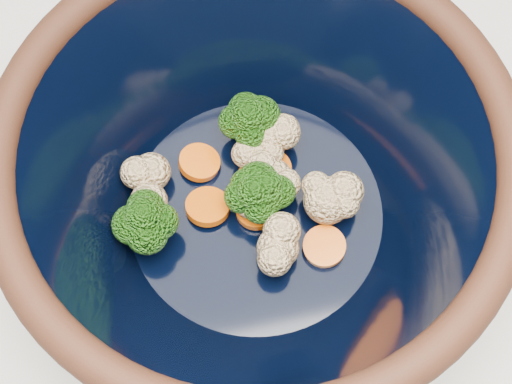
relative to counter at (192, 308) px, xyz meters
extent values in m
plane|color=#9E7A54|center=(0.00, 0.00, -0.45)|extent=(3.00, 3.00, 0.00)
cube|color=silver|center=(0.00, 0.00, 0.00)|extent=(1.20, 1.20, 0.90)
cylinder|color=black|center=(0.07, -0.07, 0.46)|extent=(0.20, 0.20, 0.01)
torus|color=black|center=(0.07, -0.07, 0.58)|extent=(0.33, 0.33, 0.02)
cylinder|color=black|center=(0.07, -0.07, 0.48)|extent=(0.19, 0.19, 0.00)
cylinder|color=#608442|center=(0.07, -0.07, 0.49)|extent=(0.01, 0.01, 0.02)
ellipsoid|color=#306C14|center=(0.07, -0.07, 0.51)|extent=(0.04, 0.04, 0.03)
cylinder|color=#608442|center=(0.08, -0.07, 0.49)|extent=(0.01, 0.01, 0.02)
ellipsoid|color=#306C14|center=(0.08, -0.07, 0.51)|extent=(0.04, 0.04, 0.03)
cylinder|color=#608442|center=(0.00, -0.07, 0.49)|extent=(0.01, 0.01, 0.02)
ellipsoid|color=#306C14|center=(0.00, -0.07, 0.52)|extent=(0.04, 0.04, 0.04)
cylinder|color=#608442|center=(0.08, -0.01, 0.49)|extent=(0.01, 0.01, 0.02)
ellipsoid|color=#306C14|center=(0.08, -0.01, 0.52)|extent=(0.04, 0.04, 0.04)
sphere|color=beige|center=(0.00, -0.07, 0.50)|extent=(0.03, 0.03, 0.03)
sphere|color=beige|center=(0.08, -0.07, 0.50)|extent=(0.03, 0.03, 0.03)
sphere|color=beige|center=(0.09, -0.02, 0.50)|extent=(0.03, 0.03, 0.03)
sphere|color=beige|center=(0.08, -0.11, 0.50)|extent=(0.03, 0.03, 0.03)
sphere|color=beige|center=(0.09, -0.06, 0.50)|extent=(0.03, 0.03, 0.03)
sphere|color=beige|center=(0.08, -0.07, 0.50)|extent=(0.03, 0.03, 0.03)
sphere|color=beige|center=(0.01, -0.03, 0.50)|extent=(0.03, 0.03, 0.03)
sphere|color=beige|center=(0.08, -0.04, 0.50)|extent=(0.03, 0.03, 0.03)
sphere|color=beige|center=(0.12, -0.08, 0.50)|extent=(0.03, 0.03, 0.03)
cylinder|color=#D66109|center=(0.04, -0.06, 0.49)|extent=(0.03, 0.03, 0.01)
cylinder|color=#D66109|center=(0.09, -0.04, 0.49)|extent=(0.03, 0.03, 0.01)
cylinder|color=#D66109|center=(0.12, -0.11, 0.49)|extent=(0.03, 0.03, 0.01)
cylinder|color=#D66109|center=(0.07, -0.07, 0.49)|extent=(0.03, 0.03, 0.01)
cylinder|color=#D66109|center=(0.08, -0.05, 0.49)|extent=(0.03, 0.03, 0.01)
cylinder|color=#D66109|center=(0.04, -0.03, 0.49)|extent=(0.03, 0.03, 0.01)
cylinder|color=#D66109|center=(0.08, -0.04, 0.49)|extent=(0.03, 0.03, 0.01)
camera|label=1|loc=(0.03, -0.26, 0.96)|focal=50.00mm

